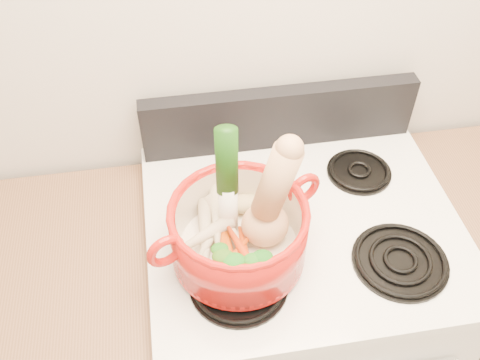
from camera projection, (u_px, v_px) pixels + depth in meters
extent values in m
cube|color=beige|center=(281.00, 23.00, 1.32)|extent=(3.50, 0.02, 2.60)
cube|color=white|center=(290.00, 321.00, 1.68)|extent=(0.76, 0.65, 0.92)
cube|color=white|center=(303.00, 224.00, 1.34)|extent=(0.78, 0.67, 0.03)
cube|color=black|center=(280.00, 117.00, 1.48)|extent=(0.76, 0.05, 0.18)
cylinder|color=black|center=(239.00, 283.00, 1.19)|extent=(0.22, 0.22, 0.02)
cylinder|color=black|center=(400.00, 260.00, 1.24)|extent=(0.22, 0.22, 0.02)
cylinder|color=black|center=(220.00, 187.00, 1.40)|extent=(0.17, 0.17, 0.02)
cylinder|color=black|center=(359.00, 170.00, 1.44)|extent=(0.17, 0.17, 0.02)
cylinder|color=#AC150E|center=(239.00, 233.00, 1.19)|extent=(0.40, 0.40, 0.15)
torus|color=#AC150E|center=(166.00, 251.00, 1.09)|extent=(0.09, 0.05, 0.09)
torus|color=#AC150E|center=(304.00, 188.00, 1.21)|extent=(0.09, 0.05, 0.09)
cylinder|color=white|center=(228.00, 183.00, 1.14)|extent=(0.05, 0.07, 0.31)
ellipsoid|color=tan|center=(244.00, 204.00, 1.28)|extent=(0.08, 0.06, 0.04)
cone|color=beige|center=(205.00, 241.00, 1.20)|extent=(0.07, 0.22, 0.06)
cone|color=beige|center=(210.00, 238.00, 1.20)|extent=(0.13, 0.17, 0.05)
cone|color=beige|center=(229.00, 226.00, 1.21)|extent=(0.10, 0.18, 0.05)
cone|color=beige|center=(199.00, 238.00, 1.18)|extent=(0.18, 0.10, 0.05)
cone|color=beige|center=(217.00, 209.00, 1.23)|extent=(0.07, 0.23, 0.06)
cone|color=#B75109|center=(229.00, 254.00, 1.17)|extent=(0.04, 0.18, 0.05)
cone|color=#C55309|center=(223.00, 252.00, 1.17)|extent=(0.05, 0.16, 0.05)
cone|color=#D8430A|center=(246.00, 257.00, 1.16)|extent=(0.03, 0.16, 0.04)
cone|color=#B94209|center=(237.00, 253.00, 1.16)|extent=(0.10, 0.11, 0.04)
cone|color=#C73809|center=(246.00, 257.00, 1.14)|extent=(0.08, 0.17, 0.05)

